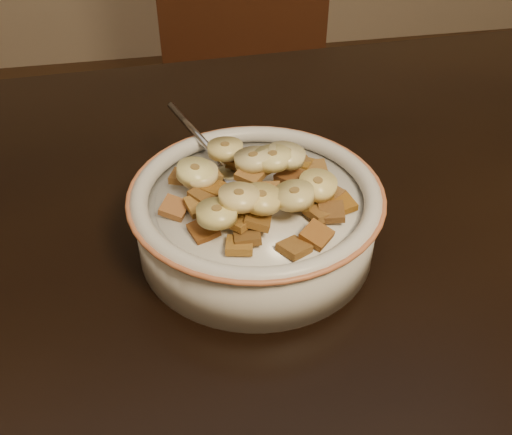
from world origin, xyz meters
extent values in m
cube|color=black|center=(0.00, 0.00, 0.73)|extent=(1.43, 0.95, 0.04)
cube|color=#3A1B0E|center=(0.09, 0.81, 0.45)|extent=(0.50, 0.50, 0.90)
cylinder|color=beige|center=(-0.06, 0.05, 0.77)|extent=(0.20, 0.20, 0.05)
cylinder|color=silver|center=(-0.06, 0.05, 0.80)|extent=(0.17, 0.17, 0.00)
ellipsoid|color=#9C9DA5|center=(-0.07, 0.08, 0.80)|extent=(0.05, 0.06, 0.01)
cube|color=olive|center=(-0.04, -0.02, 0.80)|extent=(0.03, 0.03, 0.01)
cube|color=olive|center=(-0.08, 0.01, 0.81)|extent=(0.03, 0.03, 0.01)
cube|color=brown|center=(-0.08, -0.01, 0.81)|extent=(0.02, 0.02, 0.01)
cube|color=brown|center=(0.01, 0.02, 0.81)|extent=(0.02, 0.02, 0.01)
cube|color=brown|center=(-0.03, 0.05, 0.81)|extent=(0.03, 0.03, 0.01)
cube|color=#8A5E16|center=(-0.06, 0.07, 0.82)|extent=(0.03, 0.03, 0.01)
cube|color=brown|center=(-0.01, 0.01, 0.81)|extent=(0.02, 0.02, 0.01)
cube|color=brown|center=(-0.01, 0.08, 0.80)|extent=(0.02, 0.03, 0.01)
cube|color=brown|center=(-0.09, 0.05, 0.81)|extent=(0.03, 0.03, 0.01)
cube|color=olive|center=(-0.11, 0.03, 0.81)|extent=(0.02, 0.02, 0.01)
cube|color=#925D18|center=(-0.01, 0.08, 0.80)|extent=(0.03, 0.03, 0.01)
cube|color=brown|center=(0.00, 0.08, 0.80)|extent=(0.02, 0.02, 0.01)
cube|color=brown|center=(0.00, 0.03, 0.81)|extent=(0.03, 0.03, 0.01)
cube|color=#9C652F|center=(-0.06, 0.09, 0.81)|extent=(0.03, 0.03, 0.01)
cube|color=brown|center=(-0.11, 0.01, 0.80)|extent=(0.03, 0.03, 0.01)
cube|color=olive|center=(-0.08, -0.01, 0.80)|extent=(0.02, 0.02, 0.01)
cube|color=#643710|center=(-0.07, 0.01, 0.81)|extent=(0.03, 0.03, 0.01)
cube|color=brown|center=(-0.10, 0.05, 0.81)|extent=(0.03, 0.03, 0.01)
cube|color=brown|center=(-0.02, 0.01, 0.81)|extent=(0.03, 0.03, 0.01)
cube|color=#9D682B|center=(-0.06, 0.05, 0.82)|extent=(0.03, 0.03, 0.01)
cube|color=brown|center=(-0.10, 0.04, 0.81)|extent=(0.03, 0.03, 0.01)
cube|color=brown|center=(-0.13, 0.04, 0.81)|extent=(0.03, 0.03, 0.01)
cube|color=brown|center=(-0.07, 0.09, 0.81)|extent=(0.03, 0.03, 0.01)
cube|color=olive|center=(-0.03, 0.02, 0.81)|extent=(0.03, 0.03, 0.01)
cube|color=#935E25|center=(-0.03, -0.01, 0.81)|extent=(0.03, 0.03, 0.01)
cube|color=brown|center=(-0.06, 0.03, 0.82)|extent=(0.03, 0.03, 0.01)
cube|color=brown|center=(-0.10, 0.03, 0.81)|extent=(0.03, 0.03, 0.01)
cube|color=olive|center=(-0.10, 0.07, 0.81)|extent=(0.02, 0.02, 0.01)
cube|color=brown|center=(-0.06, 0.09, 0.81)|extent=(0.03, 0.03, 0.01)
cube|color=#905F26|center=(-0.12, 0.08, 0.81)|extent=(0.03, 0.03, 0.01)
cube|color=#966621|center=(0.00, 0.02, 0.80)|extent=(0.03, 0.03, 0.01)
cylinder|color=beige|center=(-0.06, 0.06, 0.83)|extent=(0.04, 0.04, 0.02)
cylinder|color=tan|center=(-0.04, 0.01, 0.82)|extent=(0.04, 0.04, 0.01)
cylinder|color=beige|center=(-0.03, 0.06, 0.83)|extent=(0.04, 0.04, 0.01)
cylinder|color=#F0D48A|center=(-0.10, 0.06, 0.82)|extent=(0.04, 0.04, 0.01)
cylinder|color=#E8D978|center=(-0.04, 0.06, 0.83)|extent=(0.04, 0.04, 0.01)
cylinder|color=#F0D487|center=(-0.08, 0.01, 0.83)|extent=(0.04, 0.04, 0.01)
cylinder|color=#F6E385|center=(-0.01, 0.03, 0.82)|extent=(0.04, 0.04, 0.01)
cylinder|color=#FCF08B|center=(-0.11, 0.06, 0.82)|extent=(0.03, 0.03, 0.02)
cylinder|color=#E1CB86|center=(-0.10, 0.01, 0.82)|extent=(0.04, 0.04, 0.01)
cylinder|color=#FFD681|center=(-0.06, 0.01, 0.82)|extent=(0.04, 0.04, 0.01)
cylinder|color=#D9CC78|center=(-0.08, 0.10, 0.82)|extent=(0.04, 0.04, 0.01)
camera|label=1|loc=(-0.13, -0.32, 1.09)|focal=40.00mm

